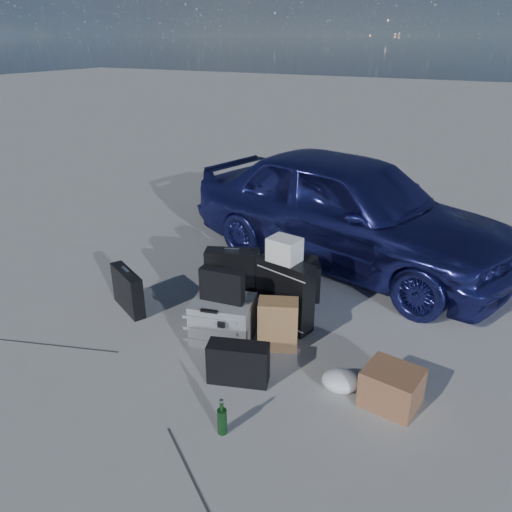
{
  "coord_description": "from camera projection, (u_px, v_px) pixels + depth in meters",
  "views": [
    {
      "loc": [
        1.97,
        -2.74,
        2.4
      ],
      "look_at": [
        0.06,
        0.85,
        0.6
      ],
      "focal_mm": 35.0,
      "sensor_mm": 36.0,
      "label": 1
    }
  ],
  "objects": [
    {
      "name": "ground",
      "position": [
        200.0,
        360.0,
        4.03
      ],
      "size": [
        60.0,
        60.0,
        0.0
      ],
      "primitive_type": "plane",
      "color": "#A7A7A2",
      "rests_on": "ground"
    },
    {
      "name": "car",
      "position": [
        348.0,
        209.0,
        5.55
      ],
      "size": [
        3.98,
        2.36,
        1.27
      ],
      "primitive_type": "imported",
      "rotation": [
        0.0,
        0.0,
        1.32
      ],
      "color": "#313592",
      "rests_on": "ground"
    },
    {
      "name": "pelican_case",
      "position": [
        224.0,
        319.0,
        4.27
      ],
      "size": [
        0.59,
        0.52,
        0.37
      ],
      "primitive_type": "cube",
      "rotation": [
        0.0,
        0.0,
        0.25
      ],
      "color": "#949799",
      "rests_on": "ground"
    },
    {
      "name": "laptop_bag",
      "position": [
        222.0,
        286.0,
        4.13
      ],
      "size": [
        0.39,
        0.14,
        0.28
      ],
      "primitive_type": "cube",
      "rotation": [
        0.0,
        0.0,
        0.12
      ],
      "color": "black",
      "rests_on": "pelican_case"
    },
    {
      "name": "briefcase",
      "position": [
        128.0,
        290.0,
        4.71
      ],
      "size": [
        0.51,
        0.34,
        0.4
      ],
      "primitive_type": "cube",
      "rotation": [
        0.0,
        0.0,
        -0.47
      ],
      "color": "black",
      "rests_on": "ground"
    },
    {
      "name": "suitcase_left",
      "position": [
        232.0,
        282.0,
        4.61
      ],
      "size": [
        0.52,
        0.34,
        0.63
      ],
      "primitive_type": "cube",
      "rotation": [
        0.0,
        0.0,
        0.38
      ],
      "color": "black",
      "rests_on": "ground"
    },
    {
      "name": "suitcase_right",
      "position": [
        285.0,
        294.0,
        4.4
      ],
      "size": [
        0.56,
        0.31,
        0.63
      ],
      "primitive_type": "cube",
      "rotation": [
        0.0,
        0.0,
        -0.25
      ],
      "color": "black",
      "rests_on": "ground"
    },
    {
      "name": "white_carton",
      "position": [
        284.0,
        250.0,
        4.25
      ],
      "size": [
        0.29,
        0.25,
        0.21
      ],
      "primitive_type": "cube",
      "rotation": [
        0.0,
        0.0,
        -0.16
      ],
      "color": "white",
      "rests_on": "suitcase_right"
    },
    {
      "name": "duffel_bag",
      "position": [
        280.0,
        279.0,
        4.94
      ],
      "size": [
        0.83,
        0.66,
        0.38
      ],
      "primitive_type": "cube",
      "rotation": [
        0.0,
        0.0,
        0.5
      ],
      "color": "black",
      "rests_on": "ground"
    },
    {
      "name": "flat_box_white",
      "position": [
        281.0,
        259.0,
        4.85
      ],
      "size": [
        0.37,
        0.28,
        0.06
      ],
      "primitive_type": "cube",
      "rotation": [
        0.0,
        0.0,
        0.03
      ],
      "color": "white",
      "rests_on": "duffel_bag"
    },
    {
      "name": "flat_box_black",
      "position": [
        282.0,
        254.0,
        4.81
      ],
      "size": [
        0.3,
        0.26,
        0.06
      ],
      "primitive_type": "cube",
      "rotation": [
        0.0,
        0.0,
        0.32
      ],
      "color": "black",
      "rests_on": "flat_box_white"
    },
    {
      "name": "kraft_bag",
      "position": [
        278.0,
        324.0,
        4.12
      ],
      "size": [
        0.38,
        0.31,
        0.43
      ],
      "primitive_type": "cube",
      "rotation": [
        0.0,
        0.0,
        0.4
      ],
      "color": "#966041",
      "rests_on": "ground"
    },
    {
      "name": "cardboard_box",
      "position": [
        392.0,
        387.0,
        3.5
      ],
      "size": [
        0.42,
        0.38,
        0.28
      ],
      "primitive_type": "cube",
      "rotation": [
        0.0,
        0.0,
        -0.14
      ],
      "color": "#986242",
      "rests_on": "ground"
    },
    {
      "name": "plastic_bag",
      "position": [
        341.0,
        381.0,
        3.67
      ],
      "size": [
        0.33,
        0.3,
        0.16
      ],
      "primitive_type": "ellipsoid",
      "rotation": [
        0.0,
        0.0,
        0.25
      ],
      "color": "white",
      "rests_on": "ground"
    },
    {
      "name": "messenger_bag",
      "position": [
        238.0,
        363.0,
        3.73
      ],
      "size": [
        0.49,
        0.3,
        0.32
      ],
      "primitive_type": "cube",
      "rotation": [
        0.0,
        0.0,
        0.32
      ],
      "color": "black",
      "rests_on": "ground"
    },
    {
      "name": "green_bottle",
      "position": [
        222.0,
        417.0,
        3.24
      ],
      "size": [
        0.07,
        0.07,
        0.26
      ],
      "primitive_type": "cylinder",
      "rotation": [
        0.0,
        0.0,
        0.16
      ],
      "color": "black",
      "rests_on": "ground"
    }
  ]
}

